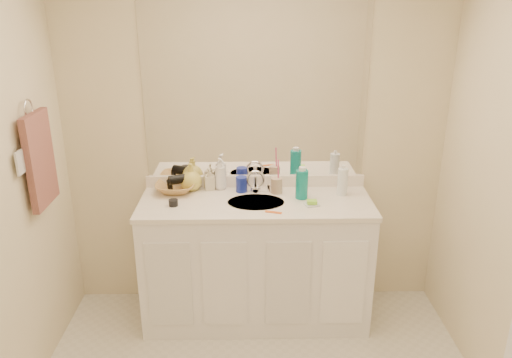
{
  "coord_description": "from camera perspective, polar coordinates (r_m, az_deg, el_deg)",
  "views": [
    {
      "loc": [
        -0.05,
        -1.98,
        2.14
      ],
      "look_at": [
        0.0,
        0.97,
        1.05
      ],
      "focal_mm": 35.0,
      "sensor_mm": 36.0,
      "label": 1
    }
  ],
  "objects": [
    {
      "name": "blue_mug",
      "position": [
        3.39,
        -1.66,
        -0.59
      ],
      "size": [
        0.08,
        0.08,
        0.11
      ],
      "primitive_type": "cylinder",
      "rotation": [
        0.0,
        0.0,
        -0.07
      ],
      "color": "#16269D",
      "rests_on": "countertop"
    },
    {
      "name": "mouthwash_bottle",
      "position": [
        3.28,
        5.25,
        -0.62
      ],
      "size": [
        0.09,
        0.09,
        0.19
      ],
      "primitive_type": "cylinder",
      "rotation": [
        0.0,
        0.0,
        0.07
      ],
      "color": "#0A837F",
      "rests_on": "countertop"
    },
    {
      "name": "hair_dryer",
      "position": [
        3.42,
        -8.88,
        -0.03
      ],
      "size": [
        0.14,
        0.11,
        0.06
      ],
      "primitive_type": "cylinder",
      "rotation": [
        0.0,
        1.57,
        0.42
      ],
      "color": "black",
      "rests_on": "wicker_basket"
    },
    {
      "name": "faucet",
      "position": [
        3.39,
        -0.06,
        -0.59
      ],
      "size": [
        0.02,
        0.02,
        0.11
      ],
      "primitive_type": "cylinder",
      "color": "silver",
      "rests_on": "countertop"
    },
    {
      "name": "tan_cup",
      "position": [
        3.37,
        2.36,
        -0.75
      ],
      "size": [
        0.08,
        0.08,
        0.11
      ],
      "primitive_type": "cylinder",
      "rotation": [
        0.0,
        0.0,
        -0.06
      ],
      "color": "tan",
      "rests_on": "countertop"
    },
    {
      "name": "switch_plate",
      "position": [
        2.95,
        -25.37,
        1.7
      ],
      "size": [
        0.01,
        0.08,
        0.13
      ],
      "primitive_type": "cube",
      "color": "silver",
      "rests_on": "wall_left"
    },
    {
      "name": "soap_bottle_white",
      "position": [
        3.43,
        -4.11,
        0.61
      ],
      "size": [
        0.11,
        0.11,
        0.22
      ],
      "primitive_type": "imported",
      "rotation": [
        0.0,
        0.0,
        0.43
      ],
      "color": "white",
      "rests_on": "countertop"
    },
    {
      "name": "dark_jar",
      "position": [
        3.22,
        -9.42,
        -2.7
      ],
      "size": [
        0.07,
        0.07,
        0.04
      ],
      "primitive_type": "cylinder",
      "rotation": [
        0.0,
        0.0,
        0.12
      ],
      "color": "black",
      "rests_on": "countertop"
    },
    {
      "name": "orange_comb",
      "position": [
        3.09,
        2.01,
        -3.82
      ],
      "size": [
        0.11,
        0.05,
        0.0
      ],
      "primitive_type": "cube",
      "rotation": [
        0.0,
        0.0,
        -0.31
      ],
      "color": "#DA5717",
      "rests_on": "countertop"
    },
    {
      "name": "countertop",
      "position": [
        3.26,
        -0.02,
        -2.74
      ],
      "size": [
        1.52,
        0.57,
        0.03
      ],
      "primitive_type": "cube",
      "color": "white",
      "rests_on": "vanity_cabinet"
    },
    {
      "name": "soap_bottle_yellow",
      "position": [
        3.44,
        -7.45,
        0.25
      ],
      "size": [
        0.19,
        0.19,
        0.19
      ],
      "primitive_type": "imported",
      "rotation": [
        0.0,
        0.0,
        0.37
      ],
      "color": "#D0C251",
      "rests_on": "countertop"
    },
    {
      "name": "mirror",
      "position": [
        3.32,
        -0.1,
        10.21
      ],
      "size": [
        1.48,
        0.01,
        1.2
      ],
      "primitive_type": "cube",
      "color": "white",
      "rests_on": "wall_back"
    },
    {
      "name": "toothbrush",
      "position": [
        3.34,
        2.56,
        0.81
      ],
      "size": [
        0.02,
        0.04,
        0.18
      ],
      "primitive_type": "cylinder",
      "rotation": [
        0.14,
        0.0,
        -0.21
      ],
      "color": "#E53C7B",
      "rests_on": "tan_cup"
    },
    {
      "name": "backsplash",
      "position": [
        3.49,
        -0.09,
        -0.23
      ],
      "size": [
        1.52,
        0.03,
        0.08
      ],
      "primitive_type": "cube",
      "color": "white",
      "rests_on": "countertop"
    },
    {
      "name": "hand_towel",
      "position": [
        3.13,
        -23.46,
        2.02
      ],
      "size": [
        0.04,
        0.32,
        0.55
      ],
      "primitive_type": "cube",
      "color": "brown",
      "rests_on": "towel_ring"
    },
    {
      "name": "vanity_cabinet",
      "position": [
        3.46,
        -0.01,
        -9.46
      ],
      "size": [
        1.5,
        0.55,
        0.85
      ],
      "primitive_type": "cube",
      "color": "white",
      "rests_on": "floor"
    },
    {
      "name": "clear_pump_bottle",
      "position": [
        3.38,
        9.86,
        -0.29
      ],
      "size": [
        0.08,
        0.08,
        0.18
      ],
      "primitive_type": "cylinder",
      "rotation": [
        0.0,
        0.0,
        0.22
      ],
      "color": "white",
      "rests_on": "countertop"
    },
    {
      "name": "wall_back",
      "position": [
        3.41,
        -0.09,
        4.26
      ],
      "size": [
        2.6,
        0.02,
        2.4
      ],
      "primitive_type": "cube",
      "color": "beige",
      "rests_on": "floor"
    },
    {
      "name": "sink_basin",
      "position": [
        3.25,
        -0.01,
        -2.83
      ],
      "size": [
        0.37,
        0.37,
        0.02
      ],
      "primitive_type": "cylinder",
      "color": "beige",
      "rests_on": "countertop"
    },
    {
      "name": "towel_ring",
      "position": [
        3.07,
        -24.58,
        7.33
      ],
      "size": [
        0.01,
        0.11,
        0.11
      ],
      "primitive_type": "torus",
      "rotation": [
        0.0,
        1.57,
        0.0
      ],
      "color": "silver",
      "rests_on": "wall_left"
    },
    {
      "name": "wicker_basket",
      "position": [
        3.44,
        -9.15,
        -0.92
      ],
      "size": [
        0.28,
        0.28,
        0.07
      ],
      "primitive_type": "imported",
      "rotation": [
        0.0,
        0.0,
        -0.03
      ],
      "color": "#AD8046",
      "rests_on": "countertop"
    },
    {
      "name": "soap_bottle_cream",
      "position": [
        3.44,
        -5.36,
        -0.01
      ],
      "size": [
        0.08,
        0.08,
        0.15
      ],
      "primitive_type": "imported",
      "rotation": [
        0.0,
        0.0,
        0.23
      ],
      "color": "beige",
      "rests_on": "countertop"
    },
    {
      "name": "soap_dish",
      "position": [
        3.21,
        6.4,
        -2.93
      ],
      "size": [
        0.1,
        0.09,
        0.01
      ],
      "primitive_type": "cube",
      "rotation": [
        0.0,
        0.0,
        0.28
      ],
      "color": "silver",
      "rests_on": "countertop"
    },
    {
      "name": "green_soap",
      "position": [
        3.2,
        6.41,
        -2.62
      ],
      "size": [
        0.06,
        0.05,
        0.02
      ],
      "primitive_type": "cube",
      "rotation": [
        0.0,
        0.0,
        -0.0
      ],
      "color": "#8FE738",
      "rests_on": "soap_dish"
    }
  ]
}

